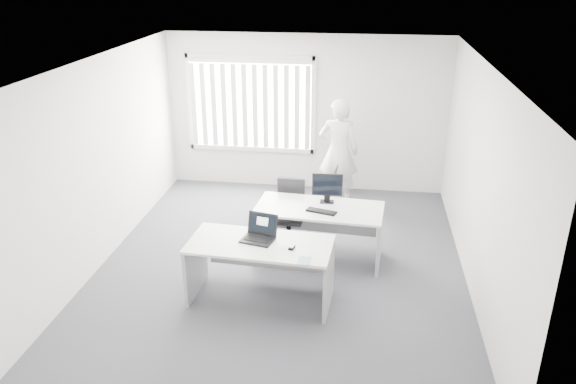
# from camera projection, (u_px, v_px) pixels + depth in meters

# --- Properties ---
(ground) EXTENTS (6.00, 6.00, 0.00)m
(ground) POSITION_uv_depth(u_px,v_px,m) (281.00, 266.00, 7.83)
(ground) COLOR #53535A
(ground) RESTS_ON ground
(wall_back) EXTENTS (5.00, 0.02, 2.80)m
(wall_back) POSITION_uv_depth(u_px,v_px,m) (306.00, 114.00, 10.04)
(wall_back) COLOR silver
(wall_back) RESTS_ON ground
(wall_front) EXTENTS (5.00, 0.02, 2.80)m
(wall_front) POSITION_uv_depth(u_px,v_px,m) (225.00, 301.00, 4.55)
(wall_front) COLOR silver
(wall_front) RESTS_ON ground
(wall_left) EXTENTS (0.02, 6.00, 2.80)m
(wall_left) POSITION_uv_depth(u_px,v_px,m) (99.00, 163.00, 7.61)
(wall_left) COLOR silver
(wall_left) RESTS_ON ground
(wall_right) EXTENTS (0.02, 6.00, 2.80)m
(wall_right) POSITION_uv_depth(u_px,v_px,m) (479.00, 182.00, 6.98)
(wall_right) COLOR silver
(wall_right) RESTS_ON ground
(ceiling) EXTENTS (5.00, 6.00, 0.02)m
(ceiling) POSITION_uv_depth(u_px,v_px,m) (280.00, 63.00, 6.75)
(ceiling) COLOR silver
(ceiling) RESTS_ON wall_back
(window) EXTENTS (2.32, 0.06, 1.76)m
(window) POSITION_uv_depth(u_px,v_px,m) (250.00, 104.00, 10.07)
(window) COLOR silver
(window) RESTS_ON wall_back
(blinds) EXTENTS (2.20, 0.10, 1.50)m
(blinds) POSITION_uv_depth(u_px,v_px,m) (250.00, 107.00, 10.03)
(blinds) COLOR silver
(blinds) RESTS_ON wall_back
(desk_near) EXTENTS (1.79, 0.92, 0.79)m
(desk_near) POSITION_uv_depth(u_px,v_px,m) (260.00, 259.00, 6.86)
(desk_near) COLOR silver
(desk_near) RESTS_ON ground
(desk_far) EXTENTS (1.80, 0.95, 0.80)m
(desk_far) POSITION_uv_depth(u_px,v_px,m) (319.00, 222.00, 7.82)
(desk_far) COLOR silver
(desk_far) RESTS_ON ground
(office_chair) EXTENTS (0.58, 0.58, 0.97)m
(office_chair) POSITION_uv_depth(u_px,v_px,m) (289.00, 224.00, 8.38)
(office_chair) COLOR black
(office_chair) RESTS_ON ground
(person) EXTENTS (0.71, 0.49, 1.86)m
(person) POSITION_uv_depth(u_px,v_px,m) (339.00, 152.00, 9.52)
(person) COLOR silver
(person) RESTS_ON ground
(laptop) EXTENTS (0.45, 0.42, 0.30)m
(laptop) POSITION_uv_depth(u_px,v_px,m) (257.00, 230.00, 6.76)
(laptop) COLOR black
(laptop) RESTS_ON desk_near
(paper_sheet) EXTENTS (0.33, 0.24, 0.00)m
(paper_sheet) POSITION_uv_depth(u_px,v_px,m) (282.00, 250.00, 6.62)
(paper_sheet) COLOR white
(paper_sheet) RESTS_ON desk_near
(mouse) EXTENTS (0.08, 0.11, 0.04)m
(mouse) POSITION_uv_depth(u_px,v_px,m) (292.00, 247.00, 6.63)
(mouse) COLOR silver
(mouse) RESTS_ON paper_sheet
(booklet) EXTENTS (0.14, 0.20, 0.01)m
(booklet) POSITION_uv_depth(u_px,v_px,m) (304.00, 261.00, 6.36)
(booklet) COLOR white
(booklet) RESTS_ON desk_near
(keyboard) EXTENTS (0.44, 0.25, 0.02)m
(keyboard) POSITION_uv_depth(u_px,v_px,m) (321.00, 211.00, 7.59)
(keyboard) COLOR black
(keyboard) RESTS_ON desk_far
(monitor) EXTENTS (0.43, 0.14, 0.43)m
(monitor) POSITION_uv_depth(u_px,v_px,m) (327.00, 188.00, 7.82)
(monitor) COLOR black
(monitor) RESTS_ON desk_far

